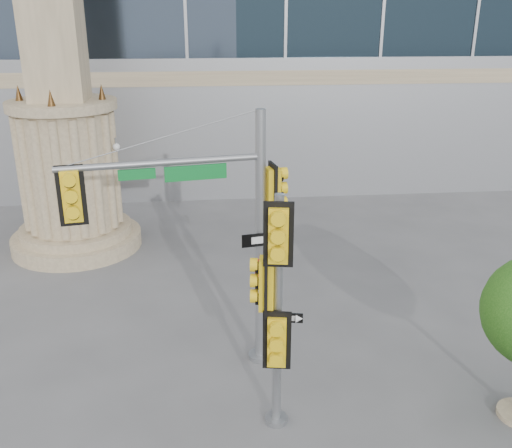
{
  "coord_description": "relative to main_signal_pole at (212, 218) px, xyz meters",
  "views": [
    {
      "loc": [
        -1.6,
        -10.08,
        7.74
      ],
      "look_at": [
        -0.4,
        2.0,
        3.23
      ],
      "focal_mm": 40.0,
      "sensor_mm": 36.0,
      "label": 1
    }
  ],
  "objects": [
    {
      "name": "monument",
      "position": [
        -4.6,
        7.68,
        1.86
      ],
      "size": [
        4.4,
        4.4,
        16.6
      ],
      "color": "gray",
      "rests_on": "ground"
    },
    {
      "name": "secondary_signal_pole",
      "position": [
        1.07,
        -2.19,
        -0.84
      ],
      "size": [
        0.83,
        0.71,
        4.81
      ],
      "rotation": [
        0.0,
        0.0,
        -0.17
      ],
      "color": "slate",
      "rests_on": "ground"
    },
    {
      "name": "ground",
      "position": [
        1.4,
        -1.32,
        -3.66
      ],
      "size": [
        120.0,
        120.0,
        0.0
      ],
      "primitive_type": "plane",
      "color": "#545456",
      "rests_on": "ground"
    },
    {
      "name": "main_signal_pole",
      "position": [
        0.0,
        0.0,
        0.0
      ],
      "size": [
        4.56,
        1.16,
        5.91
      ],
      "rotation": [
        0.0,
        0.0,
        0.17
      ],
      "color": "slate",
      "rests_on": "ground"
    }
  ]
}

